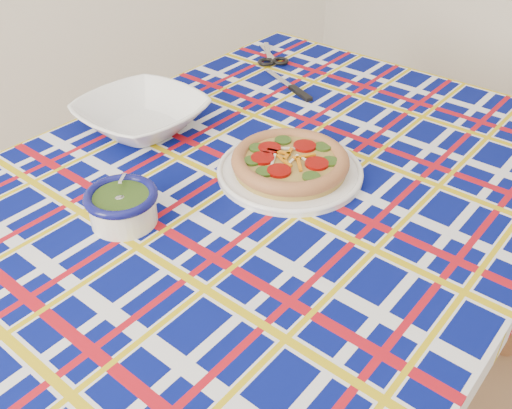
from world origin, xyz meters
name	(u,v)px	position (x,y,z in m)	size (l,w,h in m)	color
dining_table	(230,238)	(0.53, 0.05, 0.72)	(2.00, 1.67, 0.80)	brown
tablecloth	(229,228)	(0.53, 0.05, 0.75)	(1.74, 1.10, 0.11)	#050D5D
main_focaccia_plate	(290,162)	(0.69, 0.10, 0.84)	(0.32, 0.32, 0.06)	#AD893D
pesto_bowl	(122,204)	(0.33, 0.10, 0.85)	(0.14, 0.14, 0.08)	#1F360E
serving_bowl	(142,115)	(0.47, 0.44, 0.84)	(0.29, 0.29, 0.07)	white
table_knife	(280,79)	(0.91, 0.54, 0.81)	(0.24, 0.02, 0.01)	silver
kitchen_scissors	(268,52)	(0.97, 0.73, 0.82)	(0.21, 0.10, 0.02)	silver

